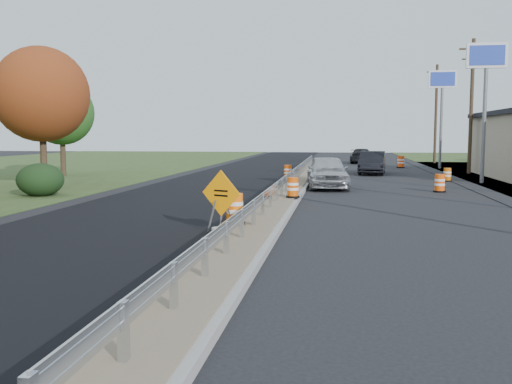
# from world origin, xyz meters

# --- Properties ---
(ground) EXTENTS (140.00, 140.00, 0.00)m
(ground) POSITION_xyz_m (0.00, 0.00, 0.00)
(ground) COLOR black
(ground) RESTS_ON ground
(milled_overlay) EXTENTS (7.20, 120.00, 0.01)m
(milled_overlay) POSITION_xyz_m (-4.40, 10.00, 0.01)
(milled_overlay) COLOR black
(milled_overlay) RESTS_ON ground
(median) EXTENTS (1.60, 55.00, 0.23)m
(median) POSITION_xyz_m (0.00, 8.00, 0.11)
(median) COLOR gray
(median) RESTS_ON ground
(guardrail) EXTENTS (0.10, 46.15, 0.72)m
(guardrail) POSITION_xyz_m (0.00, 9.00, 0.73)
(guardrail) COLOR silver
(guardrail) RESTS_ON median
(pylon_sign_mid) EXTENTS (2.20, 0.30, 7.90)m
(pylon_sign_mid) POSITION_xyz_m (10.50, 16.00, 6.48)
(pylon_sign_mid) COLOR slate
(pylon_sign_mid) RESTS_ON ground
(pylon_sign_north) EXTENTS (2.20, 0.30, 7.90)m
(pylon_sign_north) POSITION_xyz_m (10.50, 30.00, 6.48)
(pylon_sign_north) COLOR slate
(pylon_sign_north) RESTS_ON ground
(utility_pole_nmid) EXTENTS (1.90, 0.26, 9.40)m
(utility_pole_nmid) POSITION_xyz_m (11.50, 24.00, 4.93)
(utility_pole_nmid) COLOR #473523
(utility_pole_nmid) RESTS_ON ground
(utility_pole_north) EXTENTS (1.90, 0.26, 9.40)m
(utility_pole_north) POSITION_xyz_m (11.50, 39.00, 4.93)
(utility_pole_north) COLOR #473523
(utility_pole_north) RESTS_ON ground
(hedge_north) EXTENTS (2.09, 2.09, 1.52)m
(hedge_north) POSITION_xyz_m (-11.00, 6.00, 0.76)
(hedge_north) COLOR black
(hedge_north) RESTS_ON ground
(tree_near_red) EXTENTS (4.95, 4.95, 7.35)m
(tree_near_red) POSITION_xyz_m (-13.00, 10.00, 4.86)
(tree_near_red) COLOR #473523
(tree_near_red) RESTS_ON ground
(tree_near_back) EXTENTS (4.29, 4.29, 6.37)m
(tree_near_back) POSITION_xyz_m (-16.00, 18.00, 4.21)
(tree_near_back) COLOR #473523
(tree_near_back) RESTS_ON ground
(caution_sign) EXTENTS (1.21, 0.57, 1.81)m
(caution_sign) POSITION_xyz_m (-0.90, -2.26, 0.46)
(caution_sign) COLOR white
(caution_sign) RESTS_ON ground
(barrel_median_near) EXTENTS (0.61, 0.61, 0.89)m
(barrel_median_near) POSITION_xyz_m (-0.55, -2.04, 0.66)
(barrel_median_near) COLOR black
(barrel_median_near) RESTS_ON median
(barrel_median_mid) EXTENTS (0.57, 0.57, 0.83)m
(barrel_median_mid) POSITION_xyz_m (0.55, 5.10, 0.63)
(barrel_median_mid) COLOR black
(barrel_median_mid) RESTS_ON median
(barrel_median_far) EXTENTS (0.54, 0.54, 0.80)m
(barrel_median_far) POSITION_xyz_m (-0.55, 14.93, 0.61)
(barrel_median_far) COLOR black
(barrel_median_far) RESTS_ON median
(barrel_shoulder_near) EXTENTS (0.60, 0.60, 0.87)m
(barrel_shoulder_near) POSITION_xyz_m (7.26, 10.57, 0.42)
(barrel_shoulder_near) COLOR black
(barrel_shoulder_near) RESTS_ON ground
(barrel_shoulder_mid) EXTENTS (0.55, 0.55, 0.80)m
(barrel_shoulder_mid) POSITION_xyz_m (8.80, 17.16, 0.38)
(barrel_shoulder_mid) COLOR black
(barrel_shoulder_mid) RESTS_ON ground
(barrel_shoulder_far) EXTENTS (0.68, 0.68, 0.99)m
(barrel_shoulder_far) POSITION_xyz_m (7.48, 30.75, 0.47)
(barrel_shoulder_far) COLOR black
(barrel_shoulder_far) RESTS_ON ground
(car_silver) EXTENTS (2.48, 5.20, 1.72)m
(car_silver) POSITION_xyz_m (1.80, 11.91, 0.86)
(car_silver) COLOR #B6B7BB
(car_silver) RESTS_ON ground
(car_dark_mid) EXTENTS (2.20, 5.03, 1.61)m
(car_dark_mid) POSITION_xyz_m (4.70, 22.86, 0.80)
(car_dark_mid) COLOR black
(car_dark_mid) RESTS_ON ground
(car_dark_far) EXTENTS (2.45, 5.04, 1.41)m
(car_dark_far) POSITION_xyz_m (4.51, 37.97, 0.71)
(car_dark_far) COLOR black
(car_dark_far) RESTS_ON ground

